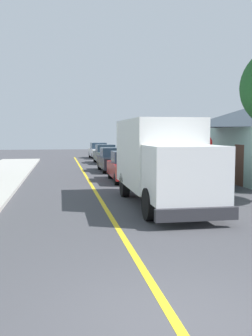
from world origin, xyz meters
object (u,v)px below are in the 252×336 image
at_px(box_truck, 161,158).
at_px(parked_car_furthest, 99,151).
at_px(parked_car_far, 105,154).
at_px(parked_car_near, 127,167).
at_px(stop_sign, 204,153).
at_px(parked_van_across, 197,171).
at_px(parked_car_mid, 113,160).

height_order(box_truck, parked_car_furthest, box_truck).
distance_m(box_truck, parked_car_far, 20.29).
relative_size(parked_car_near, stop_sign, 1.67).
distance_m(parked_car_near, parked_car_furthest, 20.24).
bearing_deg(parked_car_far, parked_van_across, -80.14).
distance_m(parked_car_mid, parked_car_furthest, 14.52).
xyz_separation_m(parked_car_mid, stop_sign, (2.36, -11.24, 1.06)).
xyz_separation_m(parked_van_across, stop_sign, (-0.76, -2.81, 1.06)).
distance_m(box_truck, parked_car_near, 7.15).
bearing_deg(parked_car_far, parked_car_mid, -92.73).
xyz_separation_m(parked_car_near, parked_car_mid, (-0.02, 5.73, 0.00)).
bearing_deg(parked_car_far, box_truck, -90.81).
xyz_separation_m(parked_car_mid, parked_car_far, (0.35, 7.45, 0.00)).
relative_size(parked_van_across, stop_sign, 1.67).
relative_size(parked_car_near, parked_car_far, 1.00).
height_order(parked_car_near, parked_van_across, same).
height_order(box_truck, parked_car_mid, box_truck).
relative_size(parked_car_mid, parked_car_far, 1.00).
xyz_separation_m(parked_car_far, parked_van_across, (2.76, -15.88, 0.00)).
distance_m(parked_car_mid, parked_van_across, 8.99).
distance_m(box_truck, parked_car_furthest, 27.34).
xyz_separation_m(parked_car_near, parked_car_far, (0.34, 13.18, 0.00)).
height_order(parked_car_near, parked_car_far, same).
height_order(parked_car_near, parked_car_mid, same).
bearing_deg(parked_car_near, parked_car_furthest, 88.79).
xyz_separation_m(parked_car_furthest, stop_sign, (1.91, -25.75, 1.06)).
height_order(parked_car_mid, parked_van_across, same).
height_order(parked_car_mid, parked_car_far, same).
bearing_deg(stop_sign, parked_car_far, 96.12).
bearing_deg(parked_car_near, parked_car_far, 88.54).
bearing_deg(stop_sign, parked_car_furthest, 94.25).
xyz_separation_m(parked_car_far, stop_sign, (2.00, -18.69, 1.06)).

